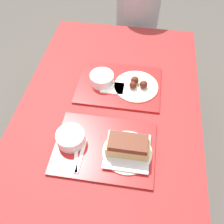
# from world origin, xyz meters

# --- Properties ---
(ground_plane) EXTENTS (12.00, 12.00, 0.00)m
(ground_plane) POSITION_xyz_m (0.00, 0.00, 0.00)
(ground_plane) COLOR #4C4742
(picnic_table) EXTENTS (0.93, 1.60, 0.74)m
(picnic_table) POSITION_xyz_m (0.00, 0.00, 0.65)
(picnic_table) COLOR maroon
(picnic_table) RESTS_ON ground_plane
(picnic_bench_far) EXTENTS (0.89, 0.28, 0.47)m
(picnic_bench_far) POSITION_xyz_m (0.00, 1.02, 0.40)
(picnic_bench_far) COLOR maroon
(picnic_bench_far) RESTS_ON ground_plane
(tray_near) EXTENTS (0.45, 0.33, 0.01)m
(tray_near) POSITION_xyz_m (0.02, -0.19, 0.75)
(tray_near) COLOR red
(tray_near) RESTS_ON picnic_table
(tray_far) EXTENTS (0.45, 0.33, 0.01)m
(tray_far) POSITION_xyz_m (0.03, 0.22, 0.75)
(tray_far) COLOR red
(tray_far) RESTS_ON picnic_table
(bowl_coleslaw_near) EXTENTS (0.13, 0.13, 0.06)m
(bowl_coleslaw_near) POSITION_xyz_m (-0.13, -0.18, 0.79)
(bowl_coleslaw_near) COLOR silver
(bowl_coleslaw_near) RESTS_ON tray_near
(brisket_sandwich_plate) EXTENTS (0.22, 0.22, 0.10)m
(brisket_sandwich_plate) POSITION_xyz_m (0.12, -0.20, 0.79)
(brisket_sandwich_plate) COLOR beige
(brisket_sandwich_plate) RESTS_ON tray_near
(plastic_fork_near) EXTENTS (0.05, 0.17, 0.00)m
(plastic_fork_near) POSITION_xyz_m (-0.10, -0.25, 0.76)
(plastic_fork_near) COLOR white
(plastic_fork_near) RESTS_ON tray_near
(plastic_knife_near) EXTENTS (0.02, 0.17, 0.00)m
(plastic_knife_near) POSITION_xyz_m (-0.07, -0.25, 0.76)
(plastic_knife_near) COLOR white
(plastic_knife_near) RESTS_ON tray_near
(condiment_packet) EXTENTS (0.04, 0.03, 0.01)m
(condiment_packet) POSITION_xyz_m (0.05, -0.11, 0.76)
(condiment_packet) COLOR teal
(condiment_packet) RESTS_ON tray_near
(bowl_coleslaw_far) EXTENTS (0.13, 0.13, 0.06)m
(bowl_coleslaw_far) POSITION_xyz_m (-0.06, 0.22, 0.79)
(bowl_coleslaw_far) COLOR silver
(bowl_coleslaw_far) RESTS_ON tray_far
(wings_plate_far) EXTENTS (0.24, 0.24, 0.05)m
(wings_plate_far) POSITION_xyz_m (0.13, 0.21, 0.77)
(wings_plate_far) COLOR beige
(wings_plate_far) RESTS_ON tray_far
(napkin_far) EXTENTS (0.12, 0.09, 0.01)m
(napkin_far) POSITION_xyz_m (0.00, 0.18, 0.76)
(napkin_far) COLOR white
(napkin_far) RESTS_ON tray_far
(person_seated_across) EXTENTS (0.32, 0.32, 0.73)m
(person_seated_across) POSITION_xyz_m (0.06, 1.02, 0.78)
(person_seated_across) COLOR #9E9EA3
(person_seated_across) RESTS_ON picnic_bench_far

